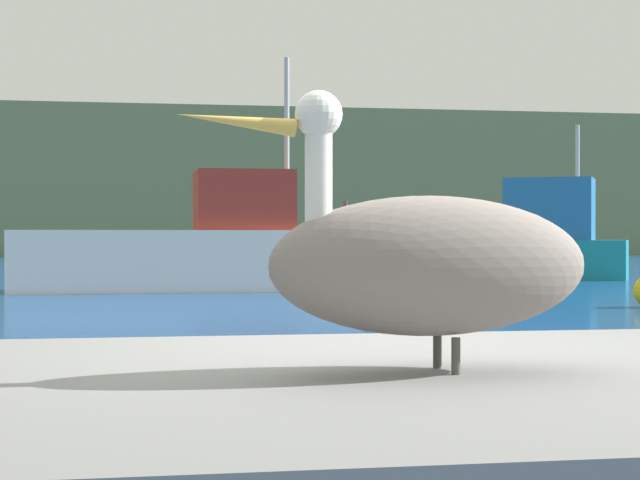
{
  "coord_description": "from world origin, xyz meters",
  "views": [
    {
      "loc": [
        -1.13,
        -4.34,
        1.26
      ],
      "look_at": [
        2.58,
        17.6,
        1.16
      ],
      "focal_mm": 58.03,
      "sensor_mm": 36.0,
      "label": 1
    }
  ],
  "objects": [
    {
      "name": "hillside_backdrop",
      "position": [
        0.0,
        64.05,
        4.53
      ],
      "size": [
        140.0,
        13.46,
        9.05
      ],
      "primitive_type": "cube",
      "color": "#6B7A51",
      "rests_on": "ground"
    },
    {
      "name": "pelican",
      "position": [
        -0.2,
        -0.98,
        1.17
      ],
      "size": [
        1.43,
        0.58,
        0.93
      ],
      "rotation": [
        0.0,
        0.0,
        -3.05
      ],
      "color": "gray",
      "rests_on": "pier_dock"
    },
    {
      "name": "fishing_boat_teal",
      "position": [
        9.76,
        24.68,
        1.05
      ],
      "size": [
        7.05,
        5.04,
        4.46
      ],
      "rotation": [
        0.0,
        0.0,
        -0.5
      ],
      "color": "teal",
      "rests_on": "ground"
    },
    {
      "name": "fishing_boat_white",
      "position": [
        0.05,
        19.46,
        0.95
      ],
      "size": [
        7.79,
        2.53,
        5.4
      ],
      "rotation": [
        0.0,
        0.0,
        0.02
      ],
      "color": "white",
      "rests_on": "ground"
    }
  ]
}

